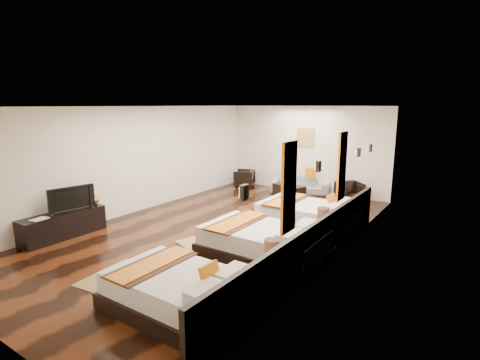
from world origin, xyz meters
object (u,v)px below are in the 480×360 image
Objects in this scene: sofa at (300,184)px; coffee_table at (289,191)px; bed_far at (310,216)px; nightstand_a at (271,274)px; tv at (70,199)px; book at (35,219)px; bed_near at (184,292)px; figurine at (92,199)px; table_plant at (293,181)px; armchair_left at (244,178)px; tv_console at (63,225)px; armchair_right at (349,192)px; nightstand_b at (322,235)px; bed_mid at (265,242)px.

coffee_table is (-0.00, -0.78, -0.07)m from sofa.
bed_far is 3.25m from nightstand_a.
tv reaches higher than book.
figurine is (-4.20, 1.49, 0.42)m from bed_near.
table_plant is (2.57, 6.55, -0.04)m from book.
tv_console is at bearing -25.16° from armchair_left.
bed_near is at bearing -135.55° from armchair_right.
armchair_right is (-0.72, 3.89, 0.01)m from nightstand_b.
bed_far is at bearing 89.98° from bed_near.
nightstand_a is 6.05m from coffee_table.
tv reaches higher than table_plant.
coffee_table is (2.47, 5.93, -0.08)m from tv_console.
table_plant is at bearing 57.77° from armchair_left.
bed_mid is 4.46m from tv_console.
sofa is at bearing 103.04° from bed_near.
nightstand_b is at bearing -81.44° from sofa.
figurine is at bearing -146.08° from bed_far.
bed_mid is at bearing 124.22° from nightstand_a.
figurine is 5.76m from coffee_table.
table_plant reaches higher than armchair_left.
tv_console is (-4.95, -0.41, -0.03)m from nightstand_a.
tv is (-4.15, 0.92, 0.55)m from bed_near.
bed_mid is 6.14m from armchair_left.
figurine reaches higher than armchair_left.
figurine is at bearing 90.00° from book.
tv_console is at bearing -139.61° from bed_far.
nightstand_a is 2.72× the size of book.
nightstand_b is 5.52m from tv_console.
bed_far is at bearing -40.03° from tv.
table_plant is (2.08, -0.42, 0.22)m from armchair_left.
bed_mid is 4.84m from armchair_right.
tv_console is 5.71× the size of book.
sofa is (2.47, 6.70, -0.00)m from tv_console.
bed_mid reaches higher than figurine.
bed_mid reaches higher than armchair_right.
bed_mid is 2.37× the size of tv.
bed_far is 2.64× the size of nightstand_b.
nightstand_a is at bearing 56.90° from bed_near.
bed_near reaches higher than tv_console.
bed_near is 3.25× the size of armchair_left.
bed_mid reaches higher than bed_near.
armchair_right is (4.23, 5.60, -0.39)m from figurine.
figurine reaches higher than nightstand_a.
nightstand_a is 1.25× the size of armchair_right.
bed_mid is 1.21m from nightstand_b.
tv_console reaches higher than sofa.
book is (0.00, -0.57, 0.29)m from tv_console.
tv_console is at bearing -90.00° from figurine.
sofa is (2.42, 6.52, -0.56)m from tv.
armchair_left is at bearing 117.40° from bed_near.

